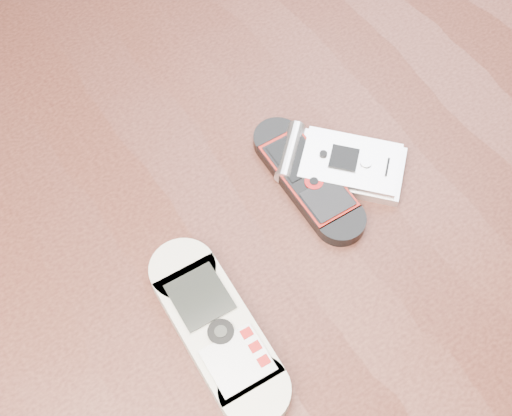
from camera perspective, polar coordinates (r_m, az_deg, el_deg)
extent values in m
cube|color=black|center=(0.61, -0.39, -1.52)|extent=(1.20, 0.80, 0.03)
cube|color=black|center=(1.29, 11.79, 13.56)|extent=(0.06, 0.06, 0.71)
cube|color=beige|center=(0.54, -3.12, -9.65)|extent=(0.06, 0.17, 0.02)
cube|color=black|center=(0.61, 4.16, 2.35)|extent=(0.05, 0.14, 0.01)
cube|color=silver|center=(0.62, 7.27, 3.56)|extent=(0.12, 0.12, 0.02)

